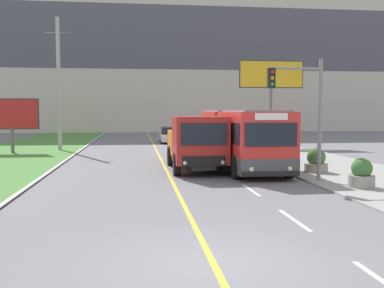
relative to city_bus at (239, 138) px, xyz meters
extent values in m
plane|color=slate|center=(-3.96, -15.01, -1.51)|extent=(300.00, 300.00, 0.00)
cube|color=gold|center=(-3.96, -15.01, -1.51)|extent=(0.14, 140.00, 0.01)
cube|color=silver|center=(-1.21, -11.81, -1.51)|extent=(0.12, 2.40, 0.01)
cube|color=silver|center=(-1.21, -7.21, -1.51)|extent=(0.12, 2.40, 0.01)
cube|color=silver|center=(-1.21, -2.61, -1.51)|extent=(0.12, 2.40, 0.01)
cube|color=silver|center=(-1.21, 1.99, -1.51)|extent=(0.12, 2.40, 0.01)
cube|color=silver|center=(-1.21, 6.59, -1.51)|extent=(0.12, 2.40, 0.01)
cube|color=silver|center=(-1.21, 11.19, -1.51)|extent=(0.12, 2.40, 0.01)
cube|color=silver|center=(-1.21, 15.79, -1.51)|extent=(0.12, 2.40, 0.01)
cube|color=beige|center=(-3.96, 42.06, 10.76)|extent=(80.00, 8.00, 24.54)
cube|color=#4C4C56|center=(-3.96, 38.04, 11.38)|extent=(80.00, 0.04, 8.59)
cube|color=red|center=(0.00, -3.06, 0.07)|extent=(2.47, 5.25, 2.61)
cube|color=#4C4C51|center=(0.00, -3.06, -0.88)|extent=(2.49, 5.27, 0.70)
cube|color=black|center=(0.00, -3.06, 0.47)|extent=(2.50, 4.83, 0.91)
cube|color=gray|center=(0.00, -3.06, 1.42)|extent=(2.10, 4.73, 0.08)
cube|color=red|center=(0.00, 3.09, 0.07)|extent=(2.47, 5.25, 2.61)
cube|color=#4C4C51|center=(0.00, 3.09, -0.88)|extent=(2.49, 5.27, 0.70)
cube|color=black|center=(0.00, 3.09, 0.47)|extent=(2.50, 4.83, 0.91)
cube|color=gray|center=(0.00, 3.09, 1.42)|extent=(2.10, 4.73, 0.08)
cube|color=#474747|center=(0.00, 0.02, 0.07)|extent=(2.27, 0.90, 2.40)
cube|color=black|center=(0.00, -5.70, 0.47)|extent=(2.17, 0.04, 0.96)
cube|color=black|center=(0.00, -5.71, -1.13)|extent=(2.42, 0.06, 0.20)
sphere|color=#F4EAB2|center=(-0.80, -5.72, -0.93)|extent=(0.20, 0.20, 0.20)
sphere|color=#F4EAB2|center=(0.80, -5.72, -0.93)|extent=(0.20, 0.20, 0.20)
cube|color=white|center=(0.00, -5.70, 1.20)|extent=(1.36, 0.04, 0.28)
cylinder|color=black|center=(-1.17, -4.53, -1.01)|extent=(0.28, 1.00, 1.00)
cylinder|color=black|center=(1.17, -4.53, -1.01)|extent=(0.28, 1.00, 1.00)
cylinder|color=black|center=(-1.17, -1.38, -1.01)|extent=(0.28, 1.00, 1.00)
cylinder|color=black|center=(1.17, -1.38, -1.01)|extent=(0.28, 1.00, 1.00)
cylinder|color=black|center=(-1.17, 3.62, -1.01)|extent=(0.28, 1.00, 1.00)
cylinder|color=black|center=(1.17, 3.62, -1.01)|extent=(0.28, 1.00, 1.00)
cube|color=black|center=(-2.53, -0.92, -1.06)|extent=(1.07, 6.55, 0.20)
cube|color=#AD231E|center=(-2.53, -2.91, 0.10)|extent=(2.37, 2.57, 2.13)
cube|color=black|center=(-2.53, -4.21, 0.42)|extent=(2.01, 0.04, 0.96)
cube|color=black|center=(-2.53, -4.22, -0.74)|extent=(1.90, 0.06, 0.44)
sphere|color=silver|center=(-3.36, -4.23, -0.81)|extent=(0.18, 0.18, 0.18)
sphere|color=silver|center=(-1.70, -4.23, -0.81)|extent=(0.18, 0.18, 0.18)
cube|color=orange|center=(-2.53, 0.49, -0.90)|extent=(2.25, 3.73, 0.12)
cube|color=orange|center=(-3.60, 0.49, -0.30)|extent=(0.12, 3.73, 1.31)
cube|color=orange|center=(-1.46, 0.49, -0.30)|extent=(0.12, 3.73, 1.31)
cube|color=orange|center=(-2.53, -1.32, -0.30)|extent=(2.25, 0.12, 1.31)
cube|color=orange|center=(-2.53, 2.29, -0.30)|extent=(2.25, 0.12, 1.31)
cube|color=orange|center=(-2.53, -1.32, 0.47)|extent=(2.25, 0.12, 0.24)
cylinder|color=black|center=(-3.62, -3.17, -0.99)|extent=(0.30, 1.04, 1.04)
cylinder|color=black|center=(-1.44, -3.17, -0.99)|extent=(0.30, 1.04, 1.04)
cylinder|color=black|center=(-3.62, 0.68, -0.99)|extent=(0.30, 1.04, 1.04)
cylinder|color=black|center=(-1.44, 0.68, -0.99)|extent=(0.30, 1.04, 1.04)
cube|color=silver|center=(-2.36, 17.94, -1.02)|extent=(1.80, 4.30, 0.61)
cube|color=black|center=(-2.36, 18.05, -0.38)|extent=(1.53, 2.36, 0.65)
cylinder|color=black|center=(-3.17, 16.65, -1.20)|extent=(0.18, 0.62, 0.62)
cylinder|color=black|center=(-1.55, 16.65, -1.20)|extent=(0.18, 0.62, 0.62)
cylinder|color=black|center=(-3.17, 19.23, -1.20)|extent=(0.18, 0.62, 0.62)
cylinder|color=black|center=(-1.55, 19.23, -1.20)|extent=(0.18, 0.62, 0.62)
cylinder|color=#9E9E99|center=(-11.12, 11.15, 3.40)|extent=(0.28, 0.28, 9.82)
cylinder|color=#4C4C4C|center=(-11.12, 11.15, 7.13)|extent=(1.80, 0.08, 0.08)
cylinder|color=slate|center=(2.01, -5.78, 1.01)|extent=(0.16, 0.16, 5.04)
cylinder|color=slate|center=(0.91, -5.78, 3.13)|extent=(2.20, 0.10, 0.10)
cube|color=black|center=(-0.05, -5.78, 2.73)|extent=(0.28, 0.24, 0.80)
sphere|color=red|center=(-0.05, -5.91, 2.97)|extent=(0.14, 0.14, 0.14)
sphere|color=orange|center=(-0.05, -5.91, 2.73)|extent=(0.14, 0.14, 0.14)
sphere|color=green|center=(-0.05, -5.91, 2.49)|extent=(0.14, 0.14, 0.14)
cylinder|color=#59595B|center=(5.66, 12.92, 0.94)|extent=(0.24, 0.24, 4.90)
cube|color=#333333|center=(5.66, 12.92, 4.44)|extent=(5.41, 0.20, 2.26)
cube|color=gold|center=(5.66, 12.81, 4.44)|extent=(5.25, 0.02, 2.10)
cylinder|color=#59595B|center=(-14.00, 9.13, -0.64)|extent=(0.24, 0.24, 1.74)
cube|color=#333333|center=(-14.00, 9.13, 1.22)|extent=(3.66, 0.20, 2.14)
cube|color=#AD1E1E|center=(-14.00, 9.02, 1.22)|extent=(3.50, 0.02, 1.98)
cylinder|color=gray|center=(2.95, -7.55, -1.20)|extent=(0.97, 0.97, 0.45)
sphere|color=#3D6B33|center=(2.95, -7.55, -0.71)|extent=(0.77, 0.77, 0.77)
cylinder|color=gray|center=(2.92, -3.33, -1.23)|extent=(1.09, 1.09, 0.40)
sphere|color=#3D6B33|center=(2.92, -3.33, -0.73)|extent=(0.87, 0.87, 0.87)
camera|label=1|loc=(-5.41, -23.31, 1.43)|focal=42.00mm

